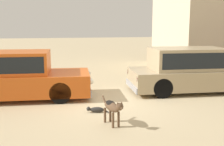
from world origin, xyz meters
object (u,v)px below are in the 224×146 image
parked_sedan_second (189,69)px  stray_cat (96,110)px  parked_sedan_nearest (17,76)px  stray_dog_spotted (112,107)px

parked_sedan_second → stray_cat: (-3.66, -1.89, -0.74)m
parked_sedan_nearest → stray_cat: size_ratio=7.71×
parked_sedan_nearest → stray_dog_spotted: bearing=-46.6°
parked_sedan_nearest → parked_sedan_second: parked_sedan_second is taller
parked_sedan_nearest → stray_cat: (2.34, -1.99, -0.68)m
parked_sedan_nearest → parked_sedan_second: (6.00, -0.11, 0.06)m
stray_dog_spotted → stray_cat: stray_dog_spotted is taller
parked_sedan_nearest → stray_cat: 3.15m
stray_dog_spotted → parked_sedan_second: bearing=114.3°
stray_dog_spotted → stray_cat: 1.16m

